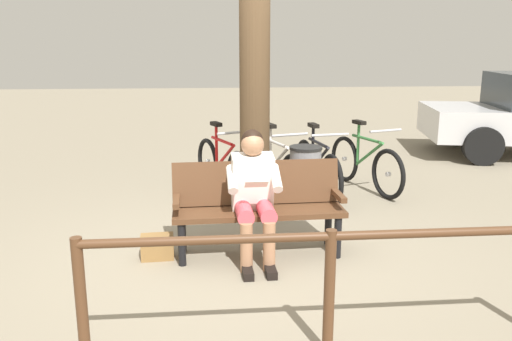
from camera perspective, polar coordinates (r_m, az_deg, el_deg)
ground_plane at (r=5.06m, az=-2.63°, el=-9.01°), size 40.00×40.00×0.00m
bench at (r=4.93m, az=0.19°, el=-3.35°), size 1.62×0.53×0.87m
person_reading at (r=4.72m, az=-0.25°, el=-2.11°), size 0.50×0.77×1.20m
handbag at (r=4.96m, az=-10.77°, el=-8.24°), size 0.31×0.16×0.24m
tree_trunk at (r=5.82m, az=-0.14°, el=10.50°), size 0.34×0.34×3.26m
litter_bin at (r=6.03m, az=5.40°, el=-1.19°), size 0.38×0.38×0.82m
bicycle_purple at (r=7.27m, az=11.86°, el=0.72°), size 0.65×1.61×0.94m
bicycle_red at (r=6.88m, az=6.72°, el=0.18°), size 0.48×1.67×0.94m
bicycle_silver at (r=6.82m, az=2.17°, el=0.15°), size 0.63×1.62×0.94m
bicycle_black at (r=6.98m, az=-3.72°, el=0.44°), size 0.73×1.57×0.94m
railing_fence at (r=3.30m, az=8.13°, el=-10.70°), size 3.10×0.08×0.85m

